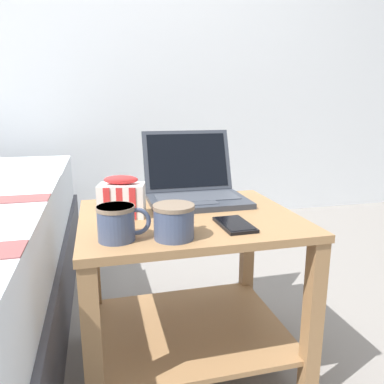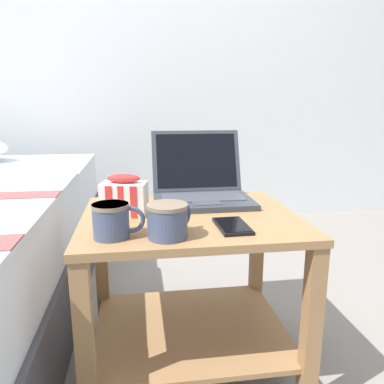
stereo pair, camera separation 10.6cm
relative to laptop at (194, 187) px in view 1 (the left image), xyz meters
name	(u,v)px [view 1 (the left image)]	position (x,y,z in m)	size (l,w,h in m)	color
ground_plane	(189,363)	(-0.06, -0.17, -0.56)	(8.00, 8.00, 0.00)	gray
back_wall	(131,40)	(-0.06, 1.46, 0.69)	(8.00, 0.05, 2.50)	silver
bedside_table	(189,271)	(-0.06, -0.17, -0.23)	(0.64, 0.53, 0.51)	#997047
laptop	(194,187)	(0.00, 0.00, 0.00)	(0.32, 0.31, 0.23)	#333842
mug_front_left	(174,219)	(-0.14, -0.35, 0.00)	(0.12, 0.12, 0.09)	#3F4C6B
mug_front_right	(117,221)	(-0.28, -0.33, 0.00)	(0.13, 0.09, 0.09)	#3F4C6B
snack_bag	(122,198)	(-0.26, -0.13, 0.01)	(0.15, 0.10, 0.12)	white
cell_phone	(235,225)	(0.03, -0.30, -0.04)	(0.08, 0.14, 0.01)	black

